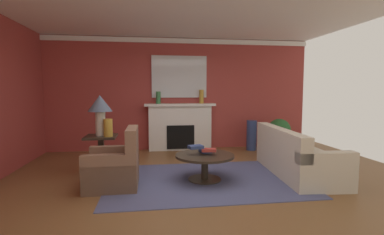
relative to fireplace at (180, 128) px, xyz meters
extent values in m
plane|color=brown|center=(-0.09, -2.74, -0.57)|extent=(8.42, 8.42, 0.00)
cube|color=#9E3833|center=(-0.09, 0.21, 0.87)|extent=(7.07, 0.12, 2.87)
cube|color=white|center=(-0.09, -2.44, 2.33)|extent=(7.07, 6.37, 0.06)
cube|color=white|center=(-0.09, 0.13, 2.22)|extent=(7.07, 0.08, 0.12)
cube|color=#4C517A|center=(0.15, -2.61, -0.56)|extent=(3.26, 2.25, 0.01)
cube|color=white|center=(0.00, 0.01, 0.00)|extent=(1.60, 0.25, 1.14)
cube|color=black|center=(0.00, -0.01, -0.22)|extent=(0.70, 0.26, 0.60)
cube|color=white|center=(0.00, -0.02, 0.60)|extent=(1.80, 0.35, 0.06)
cube|color=silver|center=(0.00, 0.12, 1.32)|extent=(1.42, 0.04, 1.07)
cube|color=beige|center=(1.91, -2.50, -0.34)|extent=(1.05, 2.16, 0.45)
cube|color=beige|center=(1.56, -2.47, 0.08)|extent=(0.35, 2.11, 0.40)
cube|color=beige|center=(1.84, -3.45, -0.26)|extent=(0.91, 0.26, 0.62)
cube|color=beige|center=(1.98, -1.55, -0.26)|extent=(0.91, 0.26, 0.62)
cube|color=brown|center=(-1.36, -2.73, -0.35)|extent=(0.80, 0.80, 0.44)
cube|color=brown|center=(-1.04, -2.73, 0.13)|extent=(0.16, 0.80, 0.51)
cube|color=brown|center=(-1.36, -2.40, -0.27)|extent=(0.80, 0.14, 0.60)
cube|color=brown|center=(-1.37, -3.06, -0.27)|extent=(0.80, 0.14, 0.60)
cylinder|color=#2D2319|center=(0.15, -2.61, -0.14)|extent=(1.00, 1.00, 0.04)
cylinder|color=#2D2319|center=(0.15, -2.61, -0.36)|extent=(0.12, 0.12, 0.41)
cylinder|color=#2D2319|center=(0.15, -2.61, -0.55)|extent=(0.56, 0.56, 0.03)
cube|color=#2D2319|center=(-1.67, -1.87, 0.11)|extent=(0.56, 0.56, 0.04)
cube|color=#2D2319|center=(-1.67, -1.87, -0.24)|extent=(0.10, 0.10, 0.66)
cube|color=#2D2319|center=(-1.67, -1.87, -0.55)|extent=(0.45, 0.45, 0.04)
cylinder|color=beige|center=(-1.67, -1.87, 0.36)|extent=(0.18, 0.18, 0.45)
cone|color=#4C566B|center=(-1.67, -1.87, 0.73)|extent=(0.44, 0.44, 0.30)
cylinder|color=#B7892D|center=(-1.52, -1.99, 0.29)|extent=(0.16, 0.16, 0.32)
cylinder|color=#33703D|center=(-0.55, -0.05, 0.79)|extent=(0.12, 0.12, 0.31)
cylinder|color=navy|center=(1.82, -0.30, -0.18)|extent=(0.26, 0.26, 0.77)
cylinder|color=#B7892D|center=(0.55, -0.05, 0.81)|extent=(0.11, 0.11, 0.35)
cube|color=navy|center=(0.20, -2.44, -0.09)|extent=(0.23, 0.23, 0.06)
cube|color=maroon|center=(0.21, -2.65, -0.03)|extent=(0.26, 0.17, 0.05)
cube|color=navy|center=(0.00, -2.60, 0.02)|extent=(0.27, 0.23, 0.05)
cylinder|color=#BCB29E|center=(2.42, -0.62, -0.42)|extent=(0.32, 0.32, 0.30)
sphere|color=#28602D|center=(2.42, -0.62, -0.01)|extent=(0.56, 0.56, 0.56)
camera|label=1|loc=(-0.76, -7.33, 0.97)|focal=26.97mm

